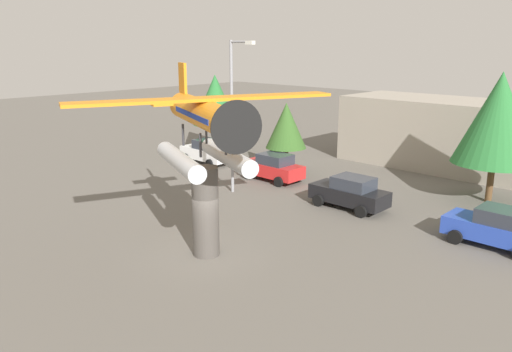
# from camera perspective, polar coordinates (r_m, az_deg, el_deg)

# --- Properties ---
(ground_plane) EXTENTS (140.00, 140.00, 0.00)m
(ground_plane) POSITION_cam_1_polar(r_m,az_deg,el_deg) (21.48, -5.61, -8.82)
(ground_plane) COLOR #605B54
(display_pedestal) EXTENTS (1.10, 1.10, 3.78)m
(display_pedestal) POSITION_cam_1_polar(r_m,az_deg,el_deg) (20.79, -5.74, -4.04)
(display_pedestal) COLOR #4C4742
(display_pedestal) RESTS_ON ground
(floatplane_monument) EXTENTS (7.18, 10.01, 4.00)m
(floatplane_monument) POSITION_cam_1_polar(r_m,az_deg,el_deg) (19.81, -5.89, 5.63)
(floatplane_monument) COLOR silver
(floatplane_monument) RESTS_ON display_pedestal
(car_near_white) EXTENTS (4.20, 2.02, 1.76)m
(car_near_white) POSITION_cam_1_polar(r_m,az_deg,el_deg) (37.24, -5.57, 2.80)
(car_near_white) COLOR white
(car_near_white) RESTS_ON ground
(car_mid_red) EXTENTS (4.20, 2.02, 1.76)m
(car_mid_red) POSITION_cam_1_polar(r_m,az_deg,el_deg) (32.36, 1.92, 1.03)
(car_mid_red) COLOR red
(car_mid_red) RESTS_ON ground
(car_far_black) EXTENTS (4.20, 2.02, 1.76)m
(car_far_black) POSITION_cam_1_polar(r_m,az_deg,el_deg) (27.31, 10.60, -1.83)
(car_far_black) COLOR black
(car_far_black) RESTS_ON ground
(car_distant_blue) EXTENTS (4.20, 2.02, 1.76)m
(car_distant_blue) POSITION_cam_1_polar(r_m,az_deg,el_deg) (24.16, 25.69, -5.30)
(car_distant_blue) COLOR #2847B7
(car_distant_blue) RESTS_ON ground
(streetlight_primary) EXTENTS (1.84, 0.28, 8.77)m
(streetlight_primary) POSITION_cam_1_polar(r_m,az_deg,el_deg) (28.95, -2.53, 7.75)
(streetlight_primary) COLOR gray
(streetlight_primary) RESTS_ON ground
(storefront_building) EXTENTS (15.13, 6.06, 4.80)m
(storefront_building) POSITION_cam_1_polar(r_m,az_deg,el_deg) (37.97, 21.39, 4.41)
(storefront_building) COLOR #9E9384
(storefront_building) RESTS_ON ground
(tree_west) EXTENTS (3.59, 3.59, 6.20)m
(tree_west) POSITION_cam_1_polar(r_m,az_deg,el_deg) (40.82, -4.64, 8.58)
(tree_west) COLOR brown
(tree_west) RESTS_ON ground
(tree_east) EXTENTS (2.71, 2.71, 4.82)m
(tree_east) POSITION_cam_1_polar(r_m,az_deg,el_deg) (33.56, 3.44, 5.70)
(tree_east) COLOR brown
(tree_east) RESTS_ON ground
(tree_center_back) EXTENTS (4.47, 4.47, 7.17)m
(tree_center_back) POSITION_cam_1_polar(r_m,az_deg,el_deg) (30.09, 25.74, 5.89)
(tree_center_back) COLOR brown
(tree_center_back) RESTS_ON ground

